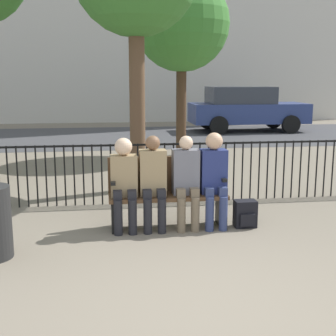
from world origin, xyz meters
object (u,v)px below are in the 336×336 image
park_bench (167,190)px  backpack (245,214)px  seated_person_0 (124,179)px  seated_person_1 (153,178)px  seated_person_3 (214,175)px  parked_car_0 (246,108)px  tree_3 (182,24)px  seated_person_2 (186,178)px

park_bench → backpack: size_ratio=4.31×
seated_person_0 → seated_person_1: size_ratio=0.98×
backpack → seated_person_3: bearing=169.8°
seated_person_0 → backpack: 1.67m
parked_car_0 → tree_3: bearing=-122.8°
park_bench → seated_person_0: 0.62m
seated_person_0 → seated_person_3: size_ratio=0.96×
seated_person_0 → parked_car_0: bearing=65.5°
seated_person_0 → seated_person_2: 0.80m
seated_person_2 → parked_car_0: (4.10, 10.75, 0.17)m
tree_3 → seated_person_2: bearing=-98.7°
seated_person_1 → seated_person_3: size_ratio=0.98×
seated_person_0 → seated_person_1: 0.37m
seated_person_3 → backpack: bearing=-10.2°
seated_person_3 → park_bench: bearing=168.3°
park_bench → seated_person_3: 0.65m
tree_3 → parked_car_0: bearing=57.2°
seated_person_2 → tree_3: (0.89, 5.77, 2.54)m
seated_person_1 → tree_3: (1.32, 5.77, 2.53)m
seated_person_3 → seated_person_1: bearing=-179.9°
seated_person_0 → seated_person_2: bearing=0.1°
seated_person_2 → seated_person_3: (0.37, 0.00, 0.03)m
seated_person_0 → seated_person_2: size_ratio=0.99×
seated_person_0 → tree_3: bearing=73.7°
seated_person_2 → backpack: 0.93m
seated_person_2 → tree_3: 6.37m
seated_person_2 → seated_person_1: bearing=179.9°
seated_person_1 → backpack: bearing=-3.5°
seated_person_1 → backpack: size_ratio=3.43×
seated_person_2 → backpack: bearing=-5.3°
seated_person_2 → parked_car_0: size_ratio=0.29×
seated_person_2 → parked_car_0: 11.51m
seated_person_1 → seated_person_2: (0.43, -0.00, -0.01)m
park_bench → parked_car_0: (4.33, 10.63, 0.35)m
backpack → parked_car_0: size_ratio=0.09×
seated_person_1 → backpack: seated_person_1 is taller
seated_person_2 → tree_3: tree_3 is taller
seated_person_1 → parked_car_0: 11.67m
parked_car_0 → backpack: bearing=-107.0°
park_bench → tree_3: tree_3 is taller
seated_person_0 → seated_person_1: seated_person_1 is taller
seated_person_2 → tree_3: size_ratio=0.28×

